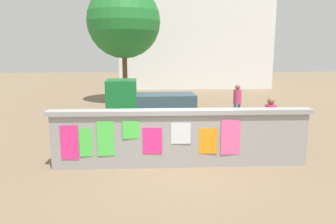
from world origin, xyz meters
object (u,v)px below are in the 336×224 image
(motorcycle, at_px, (109,134))
(person_walking, at_px, (270,118))
(auto_rickshaw_truck, at_px, (146,103))
(bicycle_far, at_px, (244,123))
(bicycle_near, at_px, (187,136))
(tree_roadside, at_px, (124,22))
(person_bystander, at_px, (237,99))

(motorcycle, relative_size, person_walking, 1.17)
(motorcycle, bearing_deg, person_walking, -3.63)
(auto_rickshaw_truck, distance_m, bicycle_far, 4.05)
(auto_rickshaw_truck, distance_m, motorcycle, 3.58)
(bicycle_far, bearing_deg, bicycle_near, -144.22)
(bicycle_far, bearing_deg, tree_roadside, 122.53)
(bicycle_near, bearing_deg, bicycle_far, 35.78)
(bicycle_near, bearing_deg, tree_roadside, 105.67)
(bicycle_near, height_order, person_walking, person_walking)
(motorcycle, bearing_deg, auto_rickshaw_truck, 71.89)
(bicycle_far, bearing_deg, motorcycle, -160.77)
(auto_rickshaw_truck, distance_m, tree_roadside, 7.23)
(auto_rickshaw_truck, distance_m, bicycle_near, 3.68)
(bicycle_near, bearing_deg, auto_rickshaw_truck, 111.27)
(motorcycle, height_order, person_bystander, person_bystander)
(person_walking, bearing_deg, bicycle_near, 173.21)
(auto_rickshaw_truck, bearing_deg, bicycle_far, -25.45)
(person_bystander, bearing_deg, auto_rickshaw_truck, -177.92)
(auto_rickshaw_truck, relative_size, bicycle_far, 2.14)
(bicycle_near, relative_size, person_bystander, 1.06)
(auto_rickshaw_truck, relative_size, tree_roadside, 0.54)
(bicycle_far, xyz_separation_m, tree_roadside, (-4.95, 7.77, 4.28))
(person_walking, bearing_deg, bicycle_far, 96.65)
(motorcycle, relative_size, tree_roadside, 0.28)
(person_walking, xyz_separation_m, tree_roadside, (-5.18, 9.73, 3.66))
(motorcycle, relative_size, bicycle_far, 1.11)
(motorcycle, distance_m, person_bystander, 6.10)
(auto_rickshaw_truck, height_order, person_walking, auto_rickshaw_truck)
(tree_roadside, bearing_deg, motorcycle, -88.66)
(bicycle_near, height_order, bicycle_far, same)
(person_bystander, bearing_deg, person_walking, -89.87)
(auto_rickshaw_truck, height_order, bicycle_far, auto_rickshaw_truck)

